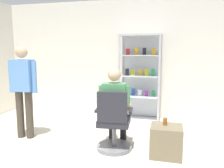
{
  "coord_description": "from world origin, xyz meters",
  "views": [
    {
      "loc": [
        1.07,
        -2.36,
        1.56
      ],
      "look_at": [
        0.11,
        1.35,
        1.0
      ],
      "focal_mm": 37.26,
      "sensor_mm": 36.0,
      "label": 1
    }
  ],
  "objects": [
    {
      "name": "standing_customer",
      "position": [
        -1.44,
        1.14,
        0.93
      ],
      "size": [
        0.52,
        0.24,
        1.63
      ],
      "color": "#3F382D",
      "rests_on": "ground"
    },
    {
      "name": "seated_shopkeeper",
      "position": [
        0.22,
        1.16,
        0.71
      ],
      "size": [
        0.51,
        0.59,
        1.29
      ],
      "color": "black",
      "rests_on": "ground"
    },
    {
      "name": "back_wall",
      "position": [
        0.0,
        3.0,
        1.35
      ],
      "size": [
        6.0,
        0.1,
        2.7
      ],
      "primitive_type": "cube",
      "color": "silver",
      "rests_on": "ground"
    },
    {
      "name": "storage_crate",
      "position": [
        1.03,
        1.01,
        0.23
      ],
      "size": [
        0.46,
        0.42,
        0.46
      ],
      "primitive_type": "cube",
      "color": "#72664C",
      "rests_on": "ground"
    },
    {
      "name": "tea_glass",
      "position": [
        1.0,
        1.05,
        0.51
      ],
      "size": [
        0.06,
        0.06,
        0.11
      ],
      "primitive_type": "cylinder",
      "color": "brown",
      "rests_on": "storage_crate"
    },
    {
      "name": "display_cabinet_main",
      "position": [
        0.4,
        2.76,
        0.96
      ],
      "size": [
        0.9,
        0.45,
        1.9
      ],
      "color": "#B7B7BC",
      "rests_on": "ground"
    },
    {
      "name": "office_chair",
      "position": [
        0.23,
        1.0,
        0.39
      ],
      "size": [
        0.59,
        0.56,
        0.96
      ],
      "color": "slate",
      "rests_on": "ground"
    }
  ]
}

